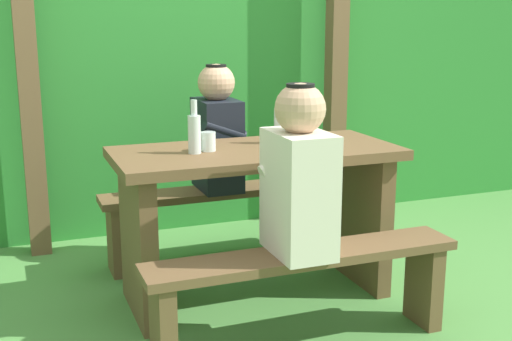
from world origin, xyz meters
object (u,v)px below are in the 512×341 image
Objects in this scene: drinking_glass at (208,141)px; bottle_right at (194,132)px; picnic_table at (256,198)px; person_black_coat at (217,132)px; person_white_shirt at (299,177)px; bench_far at (221,208)px; bench_near at (304,279)px; bottle_left at (280,124)px.

bottle_right is (-0.08, -0.03, 0.06)m from drinking_glass.
picnic_table is at bearing 1.34° from bottle_right.
picnic_table is 1.95× the size of person_black_coat.
person_white_shirt is at bearing -90.48° from person_black_coat.
person_white_shirt and person_black_coat have the same top height.
bench_far is 1.95× the size of person_white_shirt.
person_white_shirt is 7.77× the size of drinking_glass.
bench_near is at bearing -68.33° from drinking_glass.
bench_near is 0.86m from bottle_right.
bench_far is at bearing 9.82° from person_black_coat.
bottle_right is (-0.30, -0.58, 0.11)m from person_black_coat.
drinking_glass is at bearing 23.16° from bottle_right.
bench_near is 5.49× the size of bottle_right.
bottle_left is (0.16, -0.49, 0.56)m from bench_far.
picnic_table is 0.61m from bench_far.
picnic_table is 0.62m from person_black_coat.
bottle_right is at bearing 116.92° from person_white_shirt.
bottle_left reaches higher than bench_far.
bottle_left is (0.16, 0.66, 0.56)m from bench_near.
bench_near is 15.12× the size of drinking_glass.
person_black_coat is 7.77× the size of drinking_glass.
picnic_table is 1.95× the size of person_white_shirt.
bottle_right reaches higher than picnic_table.
person_black_coat is at bearing 90.96° from bench_near.
person_black_coat reaches higher than bottle_right.
bottle_left is at bearing -71.77° from bench_far.
bottle_right reaches higher than bench_near.
bench_near is 1.23m from person_black_coat.
picnic_table is 5.89× the size of bottle_left.
person_white_shirt is 1.14m from person_black_coat.
bench_far is 0.87m from bottle_right.
picnic_table is 0.40m from bottle_left.
bottle_left reaches higher than drinking_glass.
person_white_shirt is at bearing -70.65° from drinking_glass.
bottle_right is at bearing -117.09° from person_black_coat.
drinking_glass reaches higher than bench_far.
person_white_shirt reaches higher than bench_near.
person_black_coat is (0.01, 1.14, 0.00)m from person_white_shirt.
person_black_coat is at bearing 68.12° from drinking_glass.
person_black_coat reaches higher than picnic_table.
picnic_table is 1.00× the size of bench_near.
person_white_shirt is 1.00× the size of person_black_coat.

